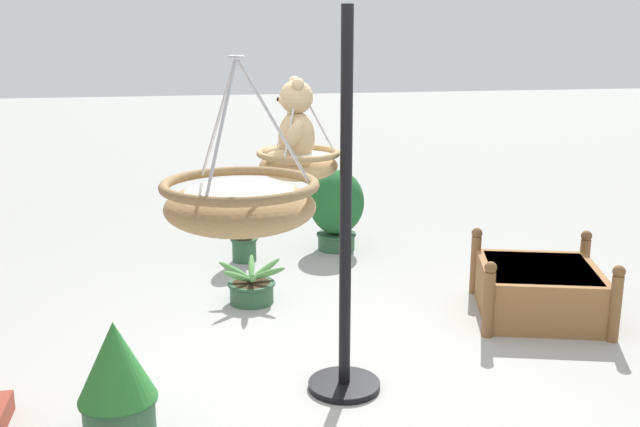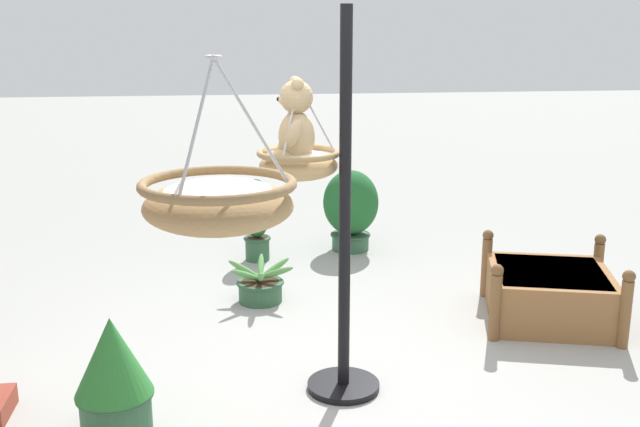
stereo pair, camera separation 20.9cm
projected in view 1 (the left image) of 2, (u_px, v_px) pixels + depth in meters
ground_plane at (333, 381)px, 4.61m from camera, size 40.00×40.00×0.00m
display_pole_central at (345, 279)px, 4.35m from camera, size 0.44×0.44×2.32m
hanging_basket_with_teddy at (298, 163)px, 4.28m from camera, size 0.49×0.49×0.56m
teddy_bear at (294, 127)px, 4.23m from camera, size 0.34×0.30×0.49m
hanging_basket_left_high at (240, 203)px, 2.66m from camera, size 0.57×0.57×0.63m
wooden_planter_box at (539, 289)px, 5.61m from camera, size 1.18×1.16×0.56m
potted_plant_fern_front at (117, 380)px, 3.88m from camera, size 0.42×0.42×0.67m
potted_plant_tall_leafy at (243, 220)px, 6.87m from camera, size 0.27×0.27×0.78m
potted_plant_bushy_green at (252, 288)px, 5.89m from camera, size 0.56×0.54×0.34m
potted_plant_small_succulent at (337, 207)px, 7.23m from camera, size 0.54×0.54×0.80m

